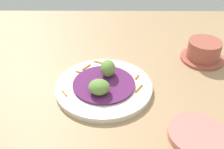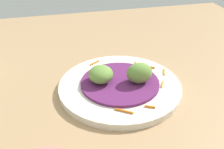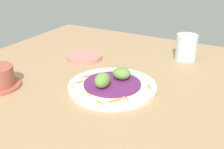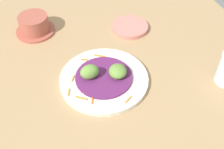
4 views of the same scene
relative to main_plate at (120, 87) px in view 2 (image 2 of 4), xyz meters
The scene contains 6 objects.
table_surface 3.17cm from the main_plate, 71.59° to the left, with size 110.00×110.00×2.00cm, color tan.
main_plate is the anchor object (origin of this frame).
cabbage_bed 1.01cm from the main_plate, 26.57° to the left, with size 16.69×16.69×0.60cm, color #60235B.
carrot_garnish 4.44cm from the main_plate, 169.12° to the right, with size 16.56×21.41×0.40cm.
guac_scoop_left 5.03cm from the main_plate, 14.81° to the right, with size 5.17×5.47×3.46cm, color olive.
guac_scoop_center 5.31cm from the main_plate, 165.19° to the left, with size 5.45×4.08×4.35cm, color olive.
Camera 2 is at (12.16, 44.30, 35.29)cm, focal length 43.77 mm.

